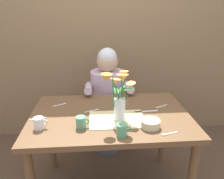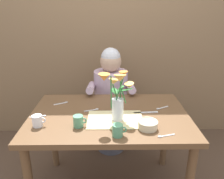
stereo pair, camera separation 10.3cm
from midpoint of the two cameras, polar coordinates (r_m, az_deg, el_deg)
wood_panel_backdrop at (r=2.59m, az=0.45°, el=14.76°), size 4.00×0.10×2.50m
dining_table at (r=1.76m, az=1.12°, el=-9.07°), size 1.20×0.80×0.74m
seated_person at (r=2.35m, az=1.04°, el=-3.31°), size 0.45×0.47×1.14m
striped_placemat at (r=1.63m, az=2.78°, el=-7.64°), size 0.40×0.28×0.00m
flower_vase at (r=1.55m, az=3.42°, el=-1.22°), size 0.27×0.23×0.36m
ceramic_bowl at (r=1.54m, az=11.17°, el=-8.72°), size 0.14×0.14×0.06m
dinner_knife at (r=1.76m, az=10.38°, el=-5.79°), size 0.19×0.03×0.00m
coffee_cup at (r=1.54m, az=-6.49°, el=-8.04°), size 0.09×0.07×0.08m
tea_cup at (r=1.60m, az=-16.56°, el=-7.67°), size 0.09×0.07×0.08m
ceramic_mug at (r=1.43m, az=3.74°, el=-10.35°), size 0.09×0.07×0.08m
spoon_0 at (r=1.77m, az=-2.89°, el=-5.18°), size 0.12×0.06×0.01m
spoon_1 at (r=1.85m, az=13.90°, el=-4.65°), size 0.11×0.07×0.01m
spoon_2 at (r=1.74m, az=-15.99°, el=-6.57°), size 0.12×0.04×0.01m
spoon_3 at (r=1.93m, az=-10.73°, el=-3.39°), size 0.11×0.07×0.01m
spoon_4 at (r=1.49m, az=15.14°, el=-11.38°), size 0.12×0.05×0.01m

